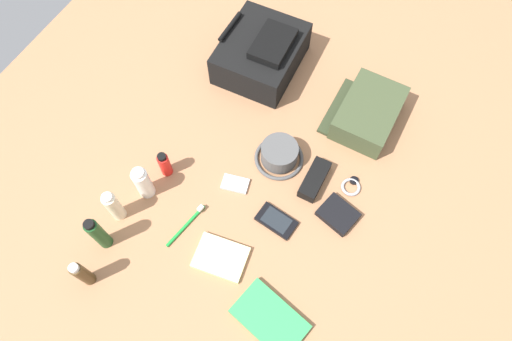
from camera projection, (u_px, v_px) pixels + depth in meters
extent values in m
cube|color=#9A6A47|center=(256.00, 177.00, 1.46)|extent=(2.64, 2.02, 0.02)
cube|color=black|center=(261.00, 54.00, 1.59)|extent=(0.32, 0.27, 0.12)
cube|color=black|center=(273.00, 44.00, 1.51)|extent=(0.17, 0.12, 0.03)
cylinder|color=black|center=(230.00, 26.00, 1.55)|extent=(0.14, 0.02, 0.02)
cube|color=#384228|center=(369.00, 113.00, 1.50)|extent=(0.26, 0.18, 0.09)
cube|color=#2C3520|center=(340.00, 108.00, 1.56)|extent=(0.24, 0.06, 0.01)
cylinder|color=#4A4A4A|center=(279.00, 153.00, 1.44)|extent=(0.12, 0.12, 0.06)
torus|color=#4A4A4A|center=(279.00, 158.00, 1.47)|extent=(0.16, 0.16, 0.01)
cylinder|color=#473319|center=(83.00, 274.00, 1.25)|extent=(0.03, 0.03, 0.13)
cylinder|color=silver|center=(74.00, 268.00, 1.19)|extent=(0.03, 0.03, 0.01)
cylinder|color=#19471E|center=(99.00, 234.00, 1.29)|extent=(0.04, 0.04, 0.16)
cylinder|color=black|center=(89.00, 225.00, 1.21)|extent=(0.03, 0.03, 0.01)
cylinder|color=beige|center=(114.00, 207.00, 1.34)|extent=(0.04, 0.04, 0.13)
cylinder|color=silver|center=(107.00, 198.00, 1.27)|extent=(0.03, 0.03, 0.01)
cylinder|color=white|center=(143.00, 183.00, 1.37)|extent=(0.05, 0.05, 0.13)
cylinder|color=silver|center=(138.00, 173.00, 1.31)|extent=(0.04, 0.04, 0.01)
cylinder|color=red|center=(165.00, 165.00, 1.42)|extent=(0.04, 0.04, 0.09)
cylinder|color=black|center=(162.00, 157.00, 1.37)|extent=(0.03, 0.03, 0.01)
cube|color=#2D934C|center=(270.00, 319.00, 1.25)|extent=(0.17, 0.22, 0.02)
cube|color=white|center=(270.00, 319.00, 1.25)|extent=(0.16, 0.22, 0.01)
cube|color=black|center=(276.00, 221.00, 1.38)|extent=(0.08, 0.13, 0.01)
cube|color=black|center=(276.00, 220.00, 1.37)|extent=(0.06, 0.09, 0.00)
cube|color=#B7B7BC|center=(235.00, 184.00, 1.43)|extent=(0.07, 0.09, 0.01)
cylinder|color=silver|center=(239.00, 185.00, 1.43)|extent=(0.03, 0.03, 0.00)
torus|color=#99999E|center=(351.00, 187.00, 1.43)|extent=(0.06, 0.06, 0.01)
cylinder|color=black|center=(354.00, 180.00, 1.44)|extent=(0.03, 0.03, 0.01)
cylinder|color=#198C33|center=(186.00, 226.00, 1.37)|extent=(0.16, 0.04, 0.01)
cube|color=white|center=(200.00, 208.00, 1.39)|extent=(0.02, 0.02, 0.01)
cube|color=black|center=(338.00, 215.00, 1.38)|extent=(0.11, 0.13, 0.02)
cube|color=beige|center=(221.00, 257.00, 1.33)|extent=(0.13, 0.17, 0.02)
cube|color=black|center=(314.00, 179.00, 1.42)|extent=(0.14, 0.06, 0.04)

